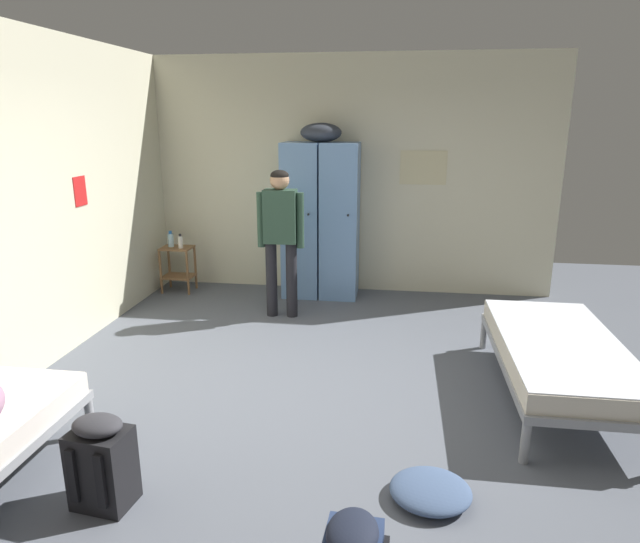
% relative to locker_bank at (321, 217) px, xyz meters
% --- Properties ---
extents(ground_plane, '(9.27, 9.27, 0.00)m').
position_rel_locker_bank_xyz_m(ground_plane, '(0.32, -2.62, -0.97)').
color(ground_plane, '#565B66').
extents(room_backdrop, '(4.96, 5.86, 2.86)m').
position_rel_locker_bank_xyz_m(room_backdrop, '(-1.00, -1.27, 0.46)').
color(room_backdrop, beige).
rests_on(room_backdrop, ground_plane).
extents(locker_bank, '(0.90, 0.55, 2.07)m').
position_rel_locker_bank_xyz_m(locker_bank, '(0.00, 0.00, 0.00)').
color(locker_bank, '#6B93C6').
rests_on(locker_bank, ground_plane).
extents(shelf_unit, '(0.38, 0.30, 0.57)m').
position_rel_locker_bank_xyz_m(shelf_unit, '(-1.80, -0.12, -0.62)').
color(shelf_unit, brown).
rests_on(shelf_unit, ground_plane).
extents(bed_right, '(0.90, 1.90, 0.49)m').
position_rel_locker_bank_xyz_m(bed_right, '(2.19, -2.36, -0.59)').
color(bed_right, gray).
rests_on(bed_right, ground_plane).
extents(person_traveler, '(0.51, 0.21, 1.60)m').
position_rel_locker_bank_xyz_m(person_traveler, '(-0.32, -0.82, -0.00)').
color(person_traveler, black).
rests_on(person_traveler, ground_plane).
extents(water_bottle, '(0.07, 0.07, 0.20)m').
position_rel_locker_bank_xyz_m(water_bottle, '(-1.88, -0.10, -0.31)').
color(water_bottle, '#B2DBEA').
rests_on(water_bottle, shelf_unit).
extents(lotion_bottle, '(0.06, 0.06, 0.18)m').
position_rel_locker_bank_xyz_m(lotion_bottle, '(-1.73, -0.16, -0.32)').
color(lotion_bottle, white).
rests_on(lotion_bottle, shelf_unit).
extents(backpack_black, '(0.35, 0.36, 0.55)m').
position_rel_locker_bank_xyz_m(backpack_black, '(-0.68, -4.00, -0.71)').
color(backpack_black, black).
rests_on(backpack_black, ground_plane).
extents(clothes_pile_denim, '(0.47, 0.44, 0.11)m').
position_rel_locker_bank_xyz_m(clothes_pile_denim, '(1.16, -3.72, -0.91)').
color(clothes_pile_denim, '#42567A').
rests_on(clothes_pile_denim, ground_plane).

